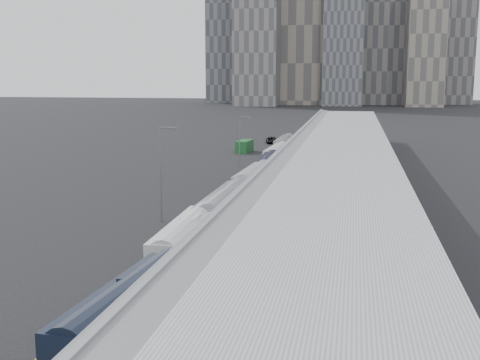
% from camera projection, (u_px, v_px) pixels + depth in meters
% --- Properties ---
extents(sidewalk, '(10.00, 170.00, 0.12)m').
position_uv_depth(sidewalk, '(298.00, 215.00, 64.96)').
color(sidewalk, gray).
rests_on(sidewalk, ground).
extents(lane_line, '(0.12, 160.00, 0.02)m').
position_uv_depth(lane_line, '(204.00, 211.00, 66.90)').
color(lane_line, gold).
rests_on(lane_line, ground).
extents(depot, '(12.45, 160.40, 7.20)m').
position_uv_depth(depot, '(336.00, 185.00, 63.64)').
color(depot, gray).
rests_on(depot, ground).
extents(skyline, '(145.00, 64.00, 120.00)m').
position_uv_depth(skyline, '(324.00, 8.00, 319.11)').
color(skyline, slate).
rests_on(skyline, ground).
extents(bus_1, '(3.62, 13.13, 3.79)m').
position_uv_depth(bus_1, '(127.00, 320.00, 32.94)').
color(bus_1, black).
rests_on(bus_1, ground).
extents(bus_2, '(2.87, 12.89, 3.76)m').
position_uv_depth(bus_2, '(186.00, 246.00, 47.33)').
color(bus_2, silver).
rests_on(bus_2, ground).
extents(bus_3, '(3.09, 13.99, 4.07)m').
position_uv_depth(bus_3, '(226.00, 214.00, 58.06)').
color(bus_3, gray).
rests_on(bus_3, ground).
extents(bus_4, '(3.30, 13.29, 3.85)m').
position_uv_depth(bus_4, '(254.00, 185.00, 74.15)').
color(bus_4, '#ACB0B6').
rests_on(bus_4, ground).
extents(bus_5, '(2.94, 12.28, 3.57)m').
position_uv_depth(bus_5, '(269.00, 169.00, 87.70)').
color(bus_5, '#161731').
rests_on(bus_5, ground).
extents(bus_6, '(3.02, 12.12, 3.51)m').
position_uv_depth(bus_6, '(277.00, 158.00, 100.10)').
color(bus_6, white).
rests_on(bus_6, ground).
extents(bus_7, '(2.91, 13.07, 3.81)m').
position_uv_depth(bus_7, '(285.00, 148.00, 112.09)').
color(bus_7, gray).
rests_on(bus_7, ground).
extents(tree_1, '(1.70, 1.70, 4.32)m').
position_uv_depth(tree_1, '(214.00, 254.00, 39.11)').
color(tree_1, black).
rests_on(tree_1, ground).
extents(tree_2, '(2.14, 2.14, 4.76)m').
position_uv_depth(tree_2, '(264.00, 186.00, 62.13)').
color(tree_2, black).
rests_on(tree_2, ground).
extents(tree_3, '(2.28, 2.28, 4.45)m').
position_uv_depth(tree_3, '(292.00, 154.00, 89.89)').
color(tree_3, black).
rests_on(tree_3, ground).
extents(tree_4, '(1.23, 1.23, 3.52)m').
position_uv_depth(tree_4, '(306.00, 143.00, 109.86)').
color(tree_4, black).
rests_on(tree_4, ground).
extents(tree_5, '(1.18, 1.18, 3.71)m').
position_uv_depth(tree_5, '(316.00, 129.00, 136.98)').
color(tree_5, black).
rests_on(tree_5, ground).
extents(street_lamp_near, '(2.04, 0.22, 9.84)m').
position_uv_depth(street_lamp_near, '(162.00, 168.00, 61.06)').
color(street_lamp_near, '#59595E').
rests_on(street_lamp_near, ground).
extents(street_lamp_far, '(2.04, 0.22, 8.30)m').
position_uv_depth(street_lamp_far, '(241.00, 137.00, 99.81)').
color(street_lamp_far, '#59595E').
rests_on(street_lamp_far, ground).
extents(shipping_container, '(2.83, 5.82, 2.35)m').
position_uv_depth(shipping_container, '(244.00, 146.00, 119.10)').
color(shipping_container, '#164A22').
rests_on(shipping_container, ground).
extents(suv, '(3.43, 5.54, 1.43)m').
position_uv_depth(suv, '(272.00, 140.00, 134.79)').
color(suv, black).
rests_on(suv, ground).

